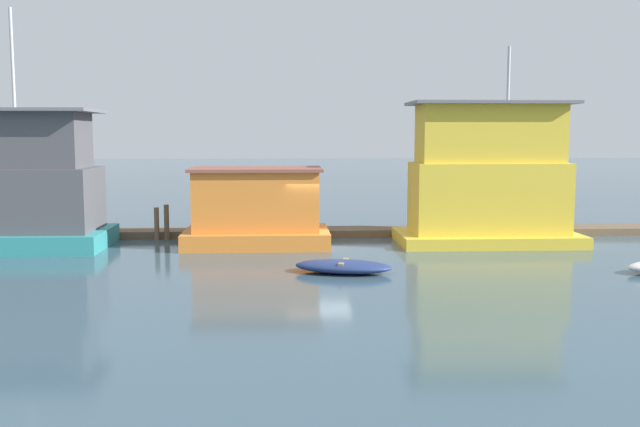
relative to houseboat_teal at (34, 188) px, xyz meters
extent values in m
plane|color=#385160|center=(10.83, -0.21, -2.29)|extent=(200.00, 200.00, 0.00)
cube|color=brown|center=(10.83, 2.87, -2.14)|extent=(33.80, 1.62, 0.30)
cube|color=teal|center=(0.00, 0.00, -1.95)|extent=(5.42, 4.03, 0.68)
cube|color=#4C4C51|center=(0.00, 0.00, -0.42)|extent=(4.61, 3.23, 2.38)
cube|color=#4C4C51|center=(0.00, 0.00, 1.82)|extent=(3.91, 2.53, 2.09)
cube|color=slate|center=(0.00, 0.00, 2.92)|extent=(4.91, 3.53, 0.12)
cylinder|color=#B2B2B7|center=(-0.57, 0.00, 4.84)|extent=(0.12, 0.12, 3.72)
cube|color=orange|center=(8.43, 0.22, -1.98)|extent=(5.59, 3.65, 0.63)
cube|color=orange|center=(8.43, 0.22, -0.51)|extent=(4.75, 2.82, 2.30)
cube|color=brown|center=(8.43, 0.22, 0.69)|extent=(5.05, 3.12, 0.12)
cube|color=gold|center=(17.55, 0.16, -2.06)|extent=(7.07, 3.62, 0.45)
cube|color=gold|center=(17.55, 0.16, -0.45)|extent=(5.97, 2.53, 2.77)
cube|color=gold|center=(17.55, 0.16, 2.06)|extent=(5.53, 2.08, 2.25)
cube|color=slate|center=(17.55, 0.16, 3.24)|extent=(6.27, 2.83, 0.12)
cylinder|color=#B2B2B7|center=(18.24, 0.16, 4.36)|extent=(0.12, 0.12, 2.12)
ellipsoid|color=navy|center=(11.35, -5.53, -2.09)|extent=(3.31, 2.07, 0.41)
cube|color=#997F60|center=(11.35, -5.53, -1.94)|extent=(0.43, 1.14, 0.08)
cylinder|color=brown|center=(4.27, 1.81, -1.62)|extent=(0.20, 0.20, 1.35)
cylinder|color=brown|center=(4.68, 1.81, -1.56)|extent=(0.21, 0.21, 1.46)
camera|label=1|loc=(9.49, -27.48, 2.05)|focal=40.00mm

